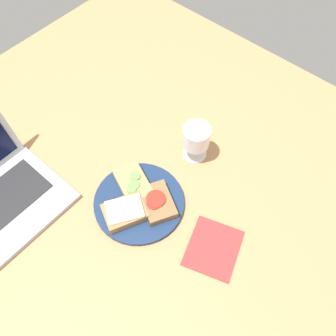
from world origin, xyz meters
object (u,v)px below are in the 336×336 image
at_px(plate, 139,202).
at_px(wine_glass, 196,138).
at_px(sandwich_with_cheese, 125,212).
at_px(sandwich_with_cucumber, 133,183).
at_px(napkin, 213,248).
at_px(sandwich_with_tomato, 157,202).

xyz_separation_m(plate, wine_glass, (0.22, -0.01, 0.07)).
bearing_deg(sandwich_with_cheese, sandwich_with_cucumber, 30.08).
bearing_deg(napkin, sandwich_with_tomato, 91.63).
bearing_deg(sandwich_with_cucumber, napkin, -88.85).
bearing_deg(sandwich_with_cheese, plate, 0.20).
relative_size(sandwich_with_cheese, napkin, 0.93).
bearing_deg(sandwich_with_cheese, sandwich_with_tomato, -29.67).
bearing_deg(plate, sandwich_with_cheese, -179.80).
relative_size(wine_glass, napkin, 0.81).
height_order(sandwich_with_cheese, wine_glass, wine_glass).
height_order(sandwich_with_cucumber, napkin, sandwich_with_cucumber).
xyz_separation_m(plate, sandwich_with_cheese, (-0.05, -0.00, 0.02)).
bearing_deg(sandwich_with_tomato, plate, 120.20).
height_order(plate, sandwich_with_cucumber, sandwich_with_cucumber).
relative_size(plate, sandwich_with_tomato, 1.83).
xyz_separation_m(sandwich_with_tomato, wine_glass, (0.19, 0.03, 0.05)).
bearing_deg(sandwich_with_tomato, napkin, -88.37).
height_order(plate, sandwich_with_cheese, sandwich_with_cheese).
bearing_deg(sandwich_with_cheese, napkin, -70.22).
bearing_deg(wine_glass, sandwich_with_cucumber, 164.62).
height_order(sandwich_with_tomato, wine_glass, wine_glass).
bearing_deg(sandwich_with_tomato, sandwich_with_cucumber, 90.13).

